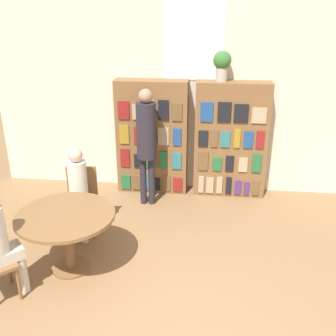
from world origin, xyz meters
TOP-DOWN VIEW (x-y plane):
  - wall_back at (0.00, 3.82)m, footprint 6.40×0.07m
  - bookshelf_left at (-0.62, 3.63)m, footprint 1.12×0.34m
  - bookshelf_right at (0.62, 3.63)m, footprint 1.12×0.34m
  - flower_vase at (0.43, 3.63)m, footprint 0.26×0.26m
  - reading_table at (-1.27, 1.41)m, footprint 1.11×1.11m
  - chair_left_side at (-1.38, 2.29)m, footprint 0.45×0.45m
  - seated_reader_left at (-1.36, 2.11)m, footprint 0.28×0.37m
  - librarian_standing at (-0.62, 3.13)m, footprint 0.29×0.56m

SIDE VIEW (x-z plane):
  - chair_left_side at x=-1.38m, z-range 0.05..0.93m
  - reading_table at x=-1.27m, z-range 0.23..0.96m
  - seated_reader_left at x=-1.36m, z-range 0.07..1.31m
  - bookshelf_left at x=-0.62m, z-range 0.00..1.82m
  - bookshelf_right at x=0.62m, z-range 0.00..1.82m
  - librarian_standing at x=-0.62m, z-range 0.20..1.99m
  - wall_back at x=0.00m, z-range 0.01..3.01m
  - flower_vase at x=0.43m, z-range 1.86..2.29m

